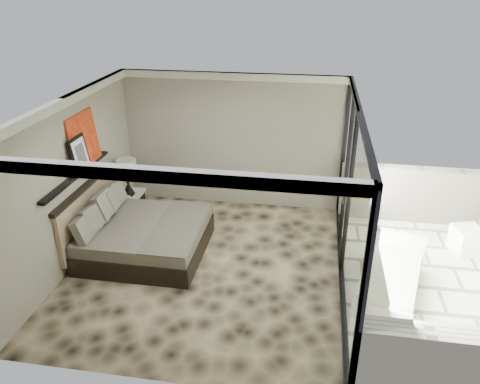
% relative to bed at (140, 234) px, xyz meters
% --- Properties ---
extents(floor, '(5.00, 5.00, 0.00)m').
position_rel_bed_xyz_m(floor, '(1.27, -0.29, -0.34)').
color(floor, black).
rests_on(floor, ground).
extents(ceiling, '(4.50, 5.00, 0.02)m').
position_rel_bed_xyz_m(ceiling, '(1.27, -0.29, 2.45)').
color(ceiling, silver).
rests_on(ceiling, back_wall).
extents(back_wall, '(4.50, 0.02, 2.80)m').
position_rel_bed_xyz_m(back_wall, '(1.27, 2.20, 1.06)').
color(back_wall, gray).
rests_on(back_wall, floor).
extents(left_wall, '(0.02, 5.00, 2.80)m').
position_rel_bed_xyz_m(left_wall, '(-0.97, -0.29, 1.06)').
color(left_wall, gray).
rests_on(left_wall, floor).
extents(glass_wall, '(0.08, 5.00, 2.80)m').
position_rel_bed_xyz_m(glass_wall, '(3.52, -0.29, 1.06)').
color(glass_wall, white).
rests_on(glass_wall, floor).
extents(terrace_slab, '(3.00, 5.00, 0.12)m').
position_rel_bed_xyz_m(terrace_slab, '(5.02, -0.29, -0.40)').
color(terrace_slab, beige).
rests_on(terrace_slab, ground).
extents(picture_ledge, '(0.12, 2.20, 0.05)m').
position_rel_bed_xyz_m(picture_ledge, '(-0.91, -0.19, 1.16)').
color(picture_ledge, black).
rests_on(picture_ledge, left_wall).
extents(bed, '(2.10, 2.03, 1.16)m').
position_rel_bed_xyz_m(bed, '(0.00, 0.00, 0.00)').
color(bed, black).
rests_on(bed, floor).
extents(nightstand, '(0.66, 0.66, 0.52)m').
position_rel_bed_xyz_m(nightstand, '(-0.69, 1.27, -0.08)').
color(nightstand, black).
rests_on(nightstand, floor).
extents(table_lamp, '(0.39, 0.39, 0.71)m').
position_rel_bed_xyz_m(table_lamp, '(-0.67, 1.24, 0.63)').
color(table_lamp, black).
rests_on(table_lamp, nightstand).
extents(abstract_canvas, '(0.13, 0.90, 0.90)m').
position_rel_bed_xyz_m(abstract_canvas, '(-0.93, 0.23, 1.63)').
color(abstract_canvas, red).
rests_on(abstract_canvas, picture_ledge).
extents(framed_print, '(0.11, 0.50, 0.60)m').
position_rel_bed_xyz_m(framed_print, '(-0.87, -0.08, 1.48)').
color(framed_print, black).
rests_on(framed_print, picture_ledge).
extents(ottoman, '(0.58, 0.58, 0.47)m').
position_rel_bed_xyz_m(ottoman, '(5.72, 0.94, -0.11)').
color(ottoman, white).
rests_on(ottoman, terrace_slab).
extents(lounger, '(1.24, 1.84, 0.66)m').
position_rel_bed_xyz_m(lounger, '(4.24, -0.47, -0.14)').
color(lounger, silver).
rests_on(lounger, terrace_slab).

